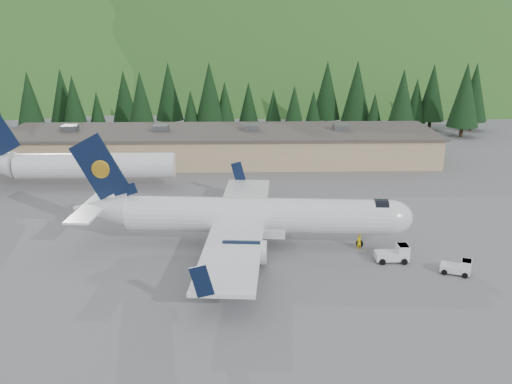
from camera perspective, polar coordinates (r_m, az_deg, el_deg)
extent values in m
plane|color=#5B5B60|center=(60.22, 0.15, -5.29)|extent=(600.00, 600.00, 0.00)
cylinder|color=white|center=(59.06, 0.15, -2.33)|extent=(27.34, 5.80, 3.64)
ellipsoid|color=white|center=(59.95, 13.22, -2.50)|extent=(5.01, 4.01, 3.64)
cylinder|color=black|center=(59.64, 12.33, -2.10)|extent=(1.59, 3.10, 3.00)
cone|color=white|center=(61.97, -15.25, -1.64)|extent=(6.09, 4.10, 3.64)
cube|color=white|center=(59.64, -0.79, -3.70)|extent=(7.98, 3.71, 0.97)
cube|color=white|center=(59.51, -1.72, -3.18)|extent=(7.95, 33.27, 0.34)
cube|color=black|center=(74.95, -1.78, 2.04)|extent=(1.97, 0.30, 2.79)
cube|color=black|center=(44.08, -5.45, -8.88)|extent=(1.97, 0.30, 2.79)
cylinder|color=black|center=(65.00, -0.45, -2.19)|extent=(4.24, 2.55, 2.23)
cylinder|color=white|center=(64.92, 1.18, -2.22)|extent=(0.77, 2.40, 2.36)
cube|color=white|center=(64.83, -0.45, -1.75)|extent=(2.14, 0.41, 0.87)
cylinder|color=black|center=(54.52, -1.19, -6.02)|extent=(4.24, 2.55, 2.23)
cylinder|color=white|center=(54.42, 0.76, -6.06)|extent=(0.77, 2.40, 2.36)
cube|color=white|center=(54.31, -1.19, -5.50)|extent=(2.14, 0.41, 0.87)
cube|color=black|center=(60.68, -15.40, 2.43)|extent=(6.00, 0.77, 7.11)
ellipsoid|color=gold|center=(60.85, -15.16, 2.30)|extent=(1.93, 0.33, 1.92)
ellipsoid|color=gold|center=(60.49, -15.27, 2.20)|extent=(1.93, 0.33, 1.92)
cube|color=black|center=(60.59, -12.96, 0.11)|extent=(2.69, 0.46, 1.92)
cube|color=white|center=(61.98, -15.71, -1.20)|extent=(3.48, 12.28, 0.21)
cylinder|color=slate|center=(60.33, 10.34, -4.65)|extent=(0.21, 0.21, 1.74)
cylinder|color=black|center=(60.51, 10.32, -5.09)|extent=(0.76, 0.33, 0.74)
cylinder|color=slate|center=(62.51, -2.40, -3.51)|extent=(0.25, 0.25, 1.94)
cylinder|color=black|center=(62.63, -2.04, -3.90)|extent=(1.09, 0.42, 1.07)
cylinder|color=black|center=(62.70, -2.74, -3.88)|extent=(1.09, 0.42, 1.07)
cylinder|color=slate|center=(57.65, -2.89, -5.31)|extent=(0.25, 0.25, 1.94)
cylinder|color=black|center=(57.78, -2.50, -5.72)|extent=(1.09, 0.42, 1.07)
cylinder|color=black|center=(57.86, -3.27, -5.70)|extent=(1.09, 0.42, 1.07)
cylinder|color=white|center=(82.74, -15.72, 2.55)|extent=(22.00, 3.60, 3.60)
cube|color=white|center=(57.59, 13.40, -6.21)|extent=(3.19, 1.60, 0.74)
cube|color=white|center=(57.63, 14.47, -5.59)|extent=(1.07, 1.49, 0.96)
cube|color=black|center=(57.47, 14.50, -5.20)|extent=(0.96, 1.38, 0.11)
cylinder|color=black|center=(58.73, 14.19, -6.11)|extent=(0.60, 0.24, 0.59)
cylinder|color=black|center=(57.23, 14.63, -6.76)|extent=(0.60, 0.24, 0.59)
cylinder|color=black|center=(58.21, 12.16, -6.18)|extent=(0.60, 0.24, 0.59)
cylinder|color=black|center=(56.69, 12.55, -6.84)|extent=(0.60, 0.24, 0.59)
cube|color=white|center=(56.62, 19.33, -7.23)|extent=(3.04, 2.36, 0.63)
cube|color=white|center=(56.39, 20.30, -6.83)|extent=(1.35, 1.53, 0.82)
cube|color=black|center=(56.25, 20.34, -6.49)|extent=(1.23, 1.41, 0.09)
cylinder|color=black|center=(57.36, 20.26, -7.28)|extent=(0.54, 0.39, 0.51)
cylinder|color=black|center=(56.03, 20.18, -7.85)|extent=(0.54, 0.39, 0.51)
cylinder|color=black|center=(57.41, 18.45, -7.07)|extent=(0.54, 0.39, 0.51)
cylinder|color=black|center=(56.08, 18.32, -7.64)|extent=(0.54, 0.39, 0.51)
cube|color=tan|center=(96.01, -3.48, 4.56)|extent=(70.00, 16.00, 4.80)
cube|color=#47423D|center=(95.51, -3.51, 6.06)|extent=(71.00, 17.00, 0.40)
cube|color=slate|center=(99.48, -18.14, 6.07)|extent=(2.50, 2.50, 1.00)
cube|color=slate|center=(96.27, -9.51, 6.34)|extent=(2.50, 2.50, 1.00)
cube|color=slate|center=(95.34, -0.49, 6.47)|extent=(2.50, 2.50, 1.00)
cube|color=slate|center=(96.76, 8.48, 6.44)|extent=(2.50, 2.50, 1.00)
imported|color=yellow|center=(59.74, 10.26, -4.94)|extent=(0.70, 0.62, 1.60)
cone|color=black|center=(128.12, -22.13, 7.58)|extent=(3.60, 3.60, 7.36)
cone|color=black|center=(118.16, -21.71, 8.36)|extent=(5.70, 5.70, 11.67)
cone|color=black|center=(124.91, -18.82, 8.99)|extent=(5.63, 5.63, 11.51)
cone|color=black|center=(119.91, -17.78, 8.53)|extent=(5.22, 5.22, 10.68)
cone|color=black|center=(120.74, -15.58, 7.82)|extent=(3.78, 3.78, 7.73)
cone|color=black|center=(124.63, -13.03, 9.28)|extent=(5.38, 5.38, 10.99)
cone|color=black|center=(114.12, -11.45, 8.88)|extent=(5.62, 5.62, 11.49)
cone|color=black|center=(125.21, -8.71, 9.92)|extent=(5.98, 5.98, 12.24)
cone|color=black|center=(115.15, -6.53, 8.07)|extent=(4.01, 4.01, 8.20)
cone|color=black|center=(114.62, -4.66, 9.66)|extent=(6.30, 6.30, 12.89)
cone|color=black|center=(115.32, -3.13, 8.63)|extent=(4.68, 4.68, 9.58)
cone|color=black|center=(120.39, -0.75, 8.83)|extent=(4.43, 4.43, 9.07)
cone|color=black|center=(118.69, 1.75, 8.34)|extent=(3.87, 3.87, 7.92)
cone|color=black|center=(114.13, 3.83, 8.37)|extent=(4.45, 4.45, 9.10)
cone|color=black|center=(121.83, 5.76, 8.35)|extent=(3.67, 3.67, 7.50)
cone|color=black|center=(125.77, 7.10, 10.09)|extent=(6.10, 6.10, 12.47)
cone|color=black|center=(123.21, 10.05, 9.91)|extent=(6.23, 6.23, 12.75)
cone|color=black|center=(120.80, 11.75, 7.95)|extent=(3.57, 3.57, 7.31)
cone|color=black|center=(118.77, 14.44, 9.06)|extent=(5.72, 5.72, 11.70)
cone|color=black|center=(127.81, 15.72, 8.79)|extent=(4.61, 4.61, 9.44)
cone|color=black|center=(128.98, 17.23, 9.51)|extent=(5.89, 5.89, 12.04)
cone|color=black|center=(122.27, 20.18, 9.11)|extent=(6.24, 6.24, 12.76)
cone|color=black|center=(130.68, 21.02, 9.30)|extent=(5.98, 5.98, 12.24)
ellipsoid|color=#24591F|center=(261.40, -21.24, -6.40)|extent=(336.00, 240.00, 240.00)
ellipsoid|color=#24591F|center=(280.60, 7.22, -5.96)|extent=(420.00, 300.00, 300.00)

